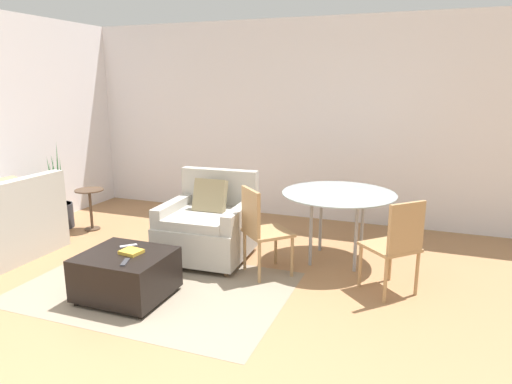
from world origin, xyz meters
TOP-DOWN VIEW (x-y plane):
  - ground_plane at (0.00, 0.00)m, footprint 20.00×20.00m
  - wall_back at (0.00, 3.95)m, footprint 12.00×0.06m
  - area_rug at (-0.41, 1.14)m, footprint 2.50×1.66m
  - armchair at (-0.28, 2.03)m, footprint 0.94×0.94m
  - ottoman at (-0.54, 0.89)m, footprint 0.76×0.67m
  - book_stack at (-0.49, 0.91)m, footprint 0.20×0.18m
  - tv_remote_primary at (-0.41, 0.71)m, footprint 0.09×0.16m
  - tv_remote_secondary at (-0.62, 1.06)m, footprint 0.14×0.14m
  - potted_plant at (-2.64, 2.30)m, footprint 0.36×0.36m
  - side_table at (-2.18, 2.38)m, footprint 0.37×0.37m
  - dining_table at (1.06, 2.44)m, footprint 1.21×1.21m
  - dining_chair_near_left at (0.41, 1.79)m, footprint 0.59×0.59m
  - dining_chair_near_right at (1.72, 1.79)m, footprint 0.59×0.59m

SIDE VIEW (x-z plane):
  - ground_plane at x=0.00m, z-range 0.00..0.00m
  - area_rug at x=-0.41m, z-range 0.00..0.01m
  - ottoman at x=-0.54m, z-range 0.02..0.44m
  - potted_plant at x=-2.64m, z-range -0.33..0.83m
  - armchair at x=-0.28m, z-range -0.11..0.83m
  - side_table at x=-2.18m, z-range 0.11..0.65m
  - tv_remote_primary at x=-0.41m, z-range 0.42..0.43m
  - tv_remote_secondary at x=-0.62m, z-range 0.42..0.43m
  - book_stack at x=-0.49m, z-range 0.42..0.45m
  - dining_chair_near_left at x=0.41m, z-range 0.07..0.97m
  - dining_chair_near_right at x=1.72m, z-range 0.07..0.97m
  - dining_table at x=1.06m, z-range 0.31..1.07m
  - wall_back at x=0.00m, z-range 0.00..2.75m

